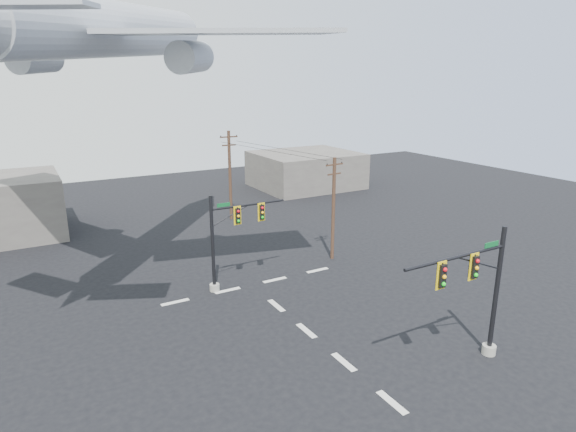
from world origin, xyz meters
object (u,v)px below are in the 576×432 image
signal_mast_far (229,239)px  airliner (111,31)px  utility_pole_a (333,207)px  utility_pole_b (230,174)px  signal_mast_near (479,294)px

signal_mast_far → airliner: (-6.27, 3.72, 14.42)m
utility_pole_a → utility_pole_b: (-2.85, 15.84, 0.49)m
airliner → signal_mast_near: bearing=-104.3°
signal_mast_near → utility_pole_a: size_ratio=0.86×
utility_pole_a → airliner: 21.52m
utility_pole_a → utility_pole_b: bearing=94.2°
utility_pole_b → airliner: airliner is taller
signal_mast_far → airliner: 16.16m
signal_mast_near → utility_pole_b: bearing=90.8°
signal_mast_far → utility_pole_a: size_ratio=0.82×
signal_mast_far → utility_pole_a: 10.32m
signal_mast_near → signal_mast_far: bearing=116.3°
utility_pole_b → airliner: (-13.64, -13.40, 13.12)m
signal_mast_far → utility_pole_a: (10.21, 1.28, 0.80)m
signal_mast_near → utility_pole_a: 17.31m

